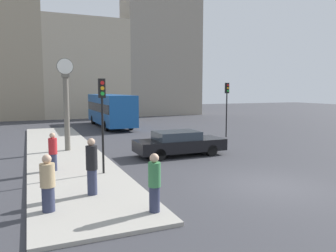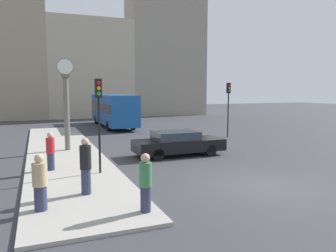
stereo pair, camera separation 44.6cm
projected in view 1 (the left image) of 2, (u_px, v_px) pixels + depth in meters
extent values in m
plane|color=#38383D|center=(269.00, 186.00, 11.98)|extent=(120.00, 120.00, 0.00)
cube|color=#A39E93|center=(63.00, 152.00, 18.27)|extent=(3.72, 23.17, 0.11)
cube|color=gray|center=(3.00, 56.00, 37.57)|extent=(8.17, 5.00, 14.75)
cube|color=#B7A88E|center=(86.00, 69.00, 41.34)|extent=(10.35, 5.00, 12.19)
cube|color=gray|center=(161.00, 46.00, 44.99)|extent=(10.27, 5.00, 19.05)
cube|color=black|center=(180.00, 145.00, 17.47)|extent=(4.79, 1.84, 0.61)
cube|color=#2D3842|center=(177.00, 135.00, 17.34)|extent=(2.30, 1.66, 0.44)
cylinder|color=black|center=(197.00, 145.00, 18.82)|extent=(0.60, 0.22, 0.60)
cylinder|color=black|center=(212.00, 150.00, 17.34)|extent=(0.60, 0.22, 0.60)
cylinder|color=black|center=(149.00, 149.00, 17.66)|extent=(0.60, 0.22, 0.60)
cylinder|color=black|center=(160.00, 155.00, 16.18)|extent=(0.60, 0.22, 0.60)
cube|color=#195199|center=(110.00, 109.00, 30.72)|extent=(2.42, 9.83, 2.65)
cube|color=#1E232D|center=(110.00, 107.00, 30.70)|extent=(2.44, 9.63, 0.78)
cylinder|color=black|center=(114.00, 119.00, 34.06)|extent=(0.28, 0.90, 0.90)
cylinder|color=black|center=(93.00, 120.00, 33.22)|extent=(0.28, 0.90, 0.90)
cylinder|color=black|center=(131.00, 125.00, 28.50)|extent=(0.28, 0.90, 0.90)
cylinder|color=black|center=(106.00, 126.00, 27.66)|extent=(0.28, 0.90, 0.90)
cylinder|color=black|center=(103.00, 136.00, 13.17)|extent=(0.09, 0.09, 3.06)
cube|color=black|center=(102.00, 88.00, 12.96)|extent=(0.26, 0.20, 0.76)
cylinder|color=red|center=(102.00, 83.00, 12.83)|extent=(0.15, 0.04, 0.15)
cylinder|color=orange|center=(102.00, 88.00, 12.85)|extent=(0.15, 0.04, 0.15)
cylinder|color=green|center=(102.00, 94.00, 12.87)|extent=(0.15, 0.04, 0.15)
cylinder|color=black|center=(226.00, 115.00, 24.09)|extent=(0.09, 0.09, 3.23)
cube|color=black|center=(227.00, 88.00, 23.87)|extent=(0.26, 0.20, 0.76)
cylinder|color=red|center=(228.00, 85.00, 23.74)|extent=(0.15, 0.04, 0.15)
cylinder|color=orange|center=(228.00, 88.00, 23.76)|extent=(0.15, 0.04, 0.15)
cylinder|color=green|center=(228.00, 91.00, 23.78)|extent=(0.15, 0.04, 0.15)
cylinder|color=#666056|center=(67.00, 114.00, 18.15)|extent=(0.30, 0.30, 4.05)
cube|color=#666056|center=(65.00, 76.00, 17.91)|extent=(0.39, 0.39, 0.18)
cylinder|color=#666056|center=(65.00, 66.00, 17.86)|extent=(0.90, 0.04, 0.90)
cylinder|color=white|center=(65.00, 66.00, 17.86)|extent=(0.83, 0.06, 0.83)
cylinder|color=#2D334C|center=(48.00, 199.00, 9.12)|extent=(0.35, 0.35, 0.70)
cylinder|color=tan|center=(47.00, 175.00, 9.05)|extent=(0.41, 0.41, 0.66)
sphere|color=tan|center=(47.00, 159.00, 9.00)|extent=(0.25, 0.25, 0.25)
cylinder|color=#2D334C|center=(92.00, 182.00, 10.59)|extent=(0.31, 0.31, 0.83)
cylinder|color=black|center=(92.00, 158.00, 10.50)|extent=(0.37, 0.37, 0.77)
sphere|color=tan|center=(91.00, 142.00, 10.44)|extent=(0.25, 0.25, 0.25)
cylinder|color=#2D334C|center=(154.00, 199.00, 9.09)|extent=(0.30, 0.30, 0.72)
cylinder|color=#387A47|center=(154.00, 175.00, 9.01)|extent=(0.35, 0.35, 0.67)
sphere|color=tan|center=(154.00, 158.00, 8.96)|extent=(0.25, 0.25, 0.25)
cylinder|color=#2D334C|center=(53.00, 162.00, 13.71)|extent=(0.30, 0.30, 0.71)
cylinder|color=red|center=(53.00, 146.00, 13.64)|extent=(0.35, 0.35, 0.66)
sphere|color=tan|center=(52.00, 135.00, 13.59)|extent=(0.24, 0.24, 0.24)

